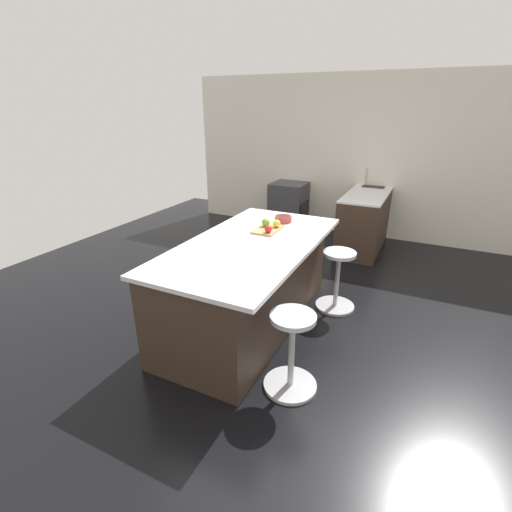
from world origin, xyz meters
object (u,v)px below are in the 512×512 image
at_px(stool_by_window, 337,282).
at_px(fruit_bowl, 283,219).
at_px(cutting_board, 267,230).
at_px(apple_yellow, 277,223).
at_px(stool_middle, 291,354).
at_px(apple_red, 268,229).
at_px(kitchen_island, 248,283).
at_px(apple_green, 266,222).
at_px(oven_range, 289,207).

bearing_deg(stool_by_window, fruit_bowl, -92.99).
distance_m(cutting_board, apple_yellow, 0.12).
distance_m(stool_middle, apple_red, 1.36).
bearing_deg(kitchen_island, apple_yellow, 167.32).
xyz_separation_m(apple_red, apple_green, (-0.18, -0.11, 0.01)).
height_order(stool_by_window, stool_middle, same).
xyz_separation_m(apple_red, apple_yellow, (-0.20, 0.01, 0.00)).
distance_m(stool_by_window, stool_middle, 1.43).
distance_m(stool_middle, cutting_board, 1.45).
distance_m(cutting_board, apple_red, 0.13).
xyz_separation_m(stool_by_window, apple_green, (0.26, -0.77, 0.66)).
bearing_deg(oven_range, apple_red, 16.88).
bearing_deg(apple_yellow, oven_range, -161.77).
bearing_deg(cutting_board, kitchen_island, -6.23).
xyz_separation_m(cutting_board, apple_green, (-0.07, -0.05, 0.05)).
distance_m(stool_middle, apple_yellow, 1.52).
bearing_deg(fruit_bowl, apple_red, 2.82).
xyz_separation_m(stool_middle, apple_red, (-1.00, -0.66, 0.66)).
bearing_deg(fruit_bowl, apple_yellow, 6.59).
bearing_deg(apple_green, apple_red, 31.86).
height_order(apple_red, fruit_bowl, apple_red).
xyz_separation_m(oven_range, apple_red, (2.87, 0.87, 0.55)).
xyz_separation_m(stool_by_window, stool_middle, (1.43, 0.00, 0.00)).
bearing_deg(fruit_bowl, stool_by_window, 87.01).
xyz_separation_m(kitchen_island, stool_middle, (0.72, 0.76, -0.14)).
bearing_deg(stool_middle, fruit_bowl, -155.07).
relative_size(oven_range, kitchen_island, 0.38).
height_order(stool_by_window, apple_yellow, apple_yellow).
height_order(kitchen_island, apple_yellow, apple_yellow).
xyz_separation_m(oven_range, kitchen_island, (3.15, 0.77, 0.03)).
xyz_separation_m(stool_by_window, apple_red, (0.44, -0.66, 0.66)).
bearing_deg(stool_by_window, stool_middle, 0.00).
xyz_separation_m(apple_red, fruit_bowl, (-0.47, -0.02, -0.02)).
height_order(oven_range, stool_middle, oven_range).
bearing_deg(cutting_board, stool_middle, 32.98).
bearing_deg(stool_by_window, kitchen_island, -46.69).
bearing_deg(stool_middle, cutting_board, -147.02).
height_order(stool_by_window, cutting_board, cutting_board).
bearing_deg(apple_yellow, kitchen_island, -12.68).
bearing_deg(kitchen_island, stool_middle, 46.69).
bearing_deg(apple_yellow, apple_green, -78.96).
bearing_deg(stool_by_window, apple_red, -56.57).
bearing_deg(cutting_board, apple_yellow, 144.61).
height_order(stool_by_window, apple_red, apple_red).
bearing_deg(oven_range, kitchen_island, 13.74).
bearing_deg(cutting_board, apple_green, -143.00).
relative_size(oven_range, apple_green, 9.74).
height_order(stool_middle, fruit_bowl, fruit_bowl).
height_order(apple_yellow, apple_green, apple_green).
distance_m(stool_by_window, apple_yellow, 0.96).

